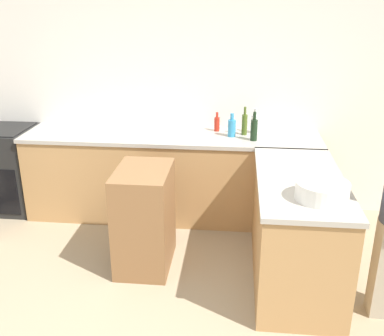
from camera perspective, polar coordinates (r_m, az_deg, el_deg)
The scene contains 11 objects.
wall_back at distance 4.95m, azimuth -2.18°, elevation 10.14°, with size 8.00×0.06×2.70m.
counter_back at distance 4.86m, azimuth -2.62°, elevation -0.99°, with size 3.11×0.69×0.93m.
counter_peninsula at distance 3.88m, azimuth 13.05°, elevation -7.50°, with size 0.69×1.50×0.93m.
range_oven at distance 5.46m, azimuth -22.57°, elevation -0.08°, with size 0.65×0.64×0.94m.
island_table at distance 3.99m, azimuth -6.06°, elevation -6.35°, with size 0.46×0.66×0.91m.
mixing_bowl at distance 3.31m, azimuth 16.19°, elevation -2.79°, with size 0.38×0.38×0.13m.
vinegar_bottle_clear at distance 4.79m, azimuth 8.03°, elevation 5.65°, with size 0.08×0.08×0.26m.
wine_bottle_dark at distance 4.53m, azimuth 7.88°, elevation 4.91°, with size 0.07×0.07×0.29m.
olive_oil_bottle at distance 4.71m, azimuth 6.68°, elevation 5.61°, with size 0.06×0.06×0.30m.
dish_soap_bottle at distance 4.64m, azimuth 5.08°, elevation 5.17°, with size 0.08×0.08×0.24m.
hot_sauce_bottle at distance 4.83m, azimuth 3.18°, elevation 5.65°, with size 0.06×0.06×0.20m.
Camera 1 is at (0.69, -2.30, 2.28)m, focal length 42.00 mm.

